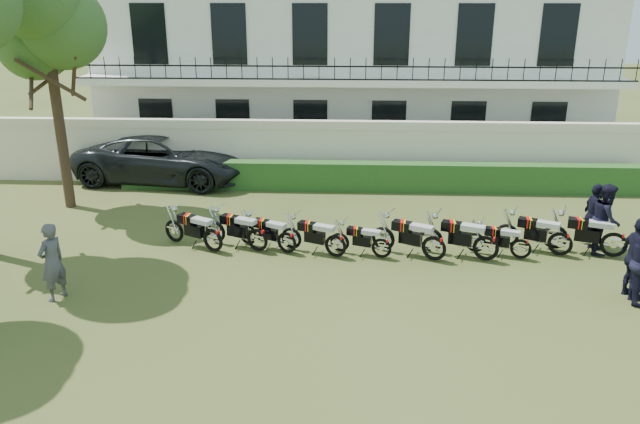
% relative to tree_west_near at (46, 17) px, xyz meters
% --- Properties ---
extents(ground, '(100.00, 100.00, 0.00)m').
position_rel_tree_west_near_xyz_m(ground, '(8.96, -5.00, -5.89)').
color(ground, '#37461C').
rests_on(ground, ground).
extents(perimeter_wall, '(30.00, 0.35, 2.30)m').
position_rel_tree_west_near_xyz_m(perimeter_wall, '(8.96, 3.00, -4.72)').
color(perimeter_wall, beige).
rests_on(perimeter_wall, ground).
extents(hedge, '(18.00, 0.60, 1.00)m').
position_rel_tree_west_near_xyz_m(hedge, '(9.96, 2.20, -5.39)').
color(hedge, '#1B4819').
rests_on(hedge, ground).
extents(building, '(20.40, 9.60, 7.40)m').
position_rel_tree_west_near_xyz_m(building, '(8.96, 8.96, -2.18)').
color(building, white).
rests_on(building, ground).
extents(tree_west_near, '(3.40, 3.20, 7.90)m').
position_rel_tree_west_near_xyz_m(tree_west_near, '(0.00, 0.00, 0.00)').
color(tree_west_near, '#473323').
rests_on(tree_west_near, ground).
extents(motorcycle_0, '(1.82, 1.04, 1.09)m').
position_rel_tree_west_near_xyz_m(motorcycle_0, '(5.39, -3.55, -5.38)').
color(motorcycle_0, black).
rests_on(motorcycle_0, ground).
extents(motorcycle_1, '(1.86, 0.94, 1.08)m').
position_rel_tree_west_near_xyz_m(motorcycle_1, '(6.56, -3.45, -5.39)').
color(motorcycle_1, black).
rests_on(motorcycle_1, ground).
extents(motorcycle_2, '(1.68, 0.91, 1.00)m').
position_rel_tree_west_near_xyz_m(motorcycle_2, '(7.36, -3.54, -5.43)').
color(motorcycle_2, black).
rests_on(motorcycle_2, ground).
extents(motorcycle_3, '(1.80, 0.87, 1.04)m').
position_rel_tree_west_near_xyz_m(motorcycle_3, '(8.65, -3.74, -5.41)').
color(motorcycle_3, black).
rests_on(motorcycle_3, ground).
extents(motorcycle_4, '(1.63, 0.69, 0.92)m').
position_rel_tree_west_near_xyz_m(motorcycle_4, '(9.85, -3.74, -5.47)').
color(motorcycle_4, black).
rests_on(motorcycle_4, ground).
extents(motorcycle_5, '(1.90, 1.03, 1.13)m').
position_rel_tree_west_near_xyz_m(motorcycle_5, '(11.18, -3.84, -5.37)').
color(motorcycle_5, black).
rests_on(motorcycle_5, ground).
extents(motorcycle_6, '(2.01, 0.93, 1.15)m').
position_rel_tree_west_near_xyz_m(motorcycle_6, '(12.51, -3.79, -5.36)').
color(motorcycle_6, black).
rests_on(motorcycle_6, ground).
extents(motorcycle_7, '(1.63, 0.73, 0.92)m').
position_rel_tree_west_near_xyz_m(motorcycle_7, '(13.45, -3.62, -5.46)').
color(motorcycle_7, black).
rests_on(motorcycle_7, ground).
extents(motorcycle_8, '(1.86, 0.98, 1.09)m').
position_rel_tree_west_near_xyz_m(motorcycle_8, '(14.52, -3.37, -5.39)').
color(motorcycle_8, black).
rests_on(motorcycle_8, ground).
extents(motorcycle_9, '(2.04, 0.91, 1.16)m').
position_rel_tree_west_near_xyz_m(motorcycle_9, '(15.88, -3.41, -5.36)').
color(motorcycle_9, black).
rests_on(motorcycle_9, ground).
extents(suv, '(6.58, 3.60, 1.75)m').
position_rel_tree_west_near_xyz_m(suv, '(2.27, 3.01, -5.01)').
color(suv, black).
rests_on(suv, ground).
extents(inspector, '(0.66, 0.78, 1.81)m').
position_rel_tree_west_near_xyz_m(inspector, '(2.40, -6.36, -4.98)').
color(inspector, '#525257').
rests_on(inspector, ground).
extents(officer_2, '(0.57, 1.16, 1.92)m').
position_rel_tree_west_near_xyz_m(officer_2, '(15.40, -5.67, -4.93)').
color(officer_2, black).
rests_on(officer_2, ground).
extents(officer_4, '(0.98, 1.10, 1.88)m').
position_rel_tree_west_near_xyz_m(officer_4, '(15.73, -3.03, -4.95)').
color(officer_4, black).
rests_on(officer_4, ground).
extents(officer_5, '(0.46, 1.05, 1.77)m').
position_rel_tree_west_near_xyz_m(officer_5, '(15.58, -2.63, -5.00)').
color(officer_5, black).
rests_on(officer_5, ground).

